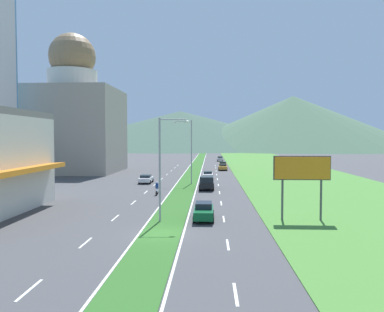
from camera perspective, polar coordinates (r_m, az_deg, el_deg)
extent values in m
plane|color=#424244|center=(31.00, -4.59, -11.40)|extent=(600.00, 600.00, 0.00)
cube|color=#2D6023|center=(90.21, 0.31, -2.07)|extent=(3.20, 240.00, 0.06)
cube|color=#477F33|center=(91.67, 13.29, -2.06)|extent=(24.00, 240.00, 0.06)
cube|color=silver|center=(21.87, -22.81, -17.71)|extent=(0.16, 2.80, 0.01)
cube|color=silver|center=(29.52, -15.39, -12.21)|extent=(0.16, 2.80, 0.01)
cube|color=silver|center=(37.60, -11.24, -8.92)|extent=(0.16, 2.80, 0.01)
cube|color=silver|center=(45.88, -8.61, -6.79)|extent=(0.16, 2.80, 0.01)
cube|color=silver|center=(54.28, -6.80, -5.30)|extent=(0.16, 2.80, 0.01)
cube|color=silver|center=(62.73, -5.49, -4.21)|extent=(0.16, 2.80, 0.01)
cube|color=silver|center=(71.24, -4.49, -3.37)|extent=(0.16, 2.80, 0.01)
cube|color=silver|center=(79.77, -3.70, -2.72)|extent=(0.16, 2.80, 0.01)
cube|color=silver|center=(88.32, -3.07, -2.19)|extent=(0.16, 2.80, 0.01)
cube|color=silver|center=(96.88, -2.55, -1.75)|extent=(0.16, 2.80, 0.01)
cube|color=silver|center=(105.46, -2.11, -1.39)|extent=(0.16, 2.80, 0.01)
cube|color=silver|center=(19.97, 6.44, -19.52)|extent=(0.16, 2.80, 0.01)
cube|color=silver|center=(28.14, 5.29, -12.86)|extent=(0.16, 2.80, 0.01)
cube|color=silver|center=(36.53, 4.69, -9.22)|extent=(0.16, 2.80, 0.01)
cube|color=silver|center=(45.01, 4.32, -6.95)|extent=(0.16, 2.80, 0.01)
cube|color=silver|center=(53.54, 4.07, -5.40)|extent=(0.16, 2.80, 0.01)
cube|color=silver|center=(62.10, 3.90, -4.27)|extent=(0.16, 2.80, 0.01)
cube|color=silver|center=(70.68, 3.76, -3.42)|extent=(0.16, 2.80, 0.01)
cube|color=silver|center=(79.27, 3.65, -2.75)|extent=(0.16, 2.80, 0.01)
cube|color=silver|center=(87.87, 3.57, -2.22)|extent=(0.16, 2.80, 0.01)
cube|color=silver|center=(96.47, 3.50, -1.77)|extent=(0.16, 2.80, 0.01)
cube|color=silver|center=(105.08, 3.44, -1.41)|extent=(0.16, 2.80, 0.01)
cube|color=silver|center=(90.31, -0.80, -2.08)|extent=(0.16, 240.00, 0.01)
cube|color=silver|center=(90.16, 1.42, -2.09)|extent=(0.16, 240.00, 0.01)
cube|color=orange|center=(40.11, -24.68, -2.09)|extent=(2.82, 18.15, 0.64)
cube|color=#9E9384|center=(89.58, -17.06, 3.60)|extent=(19.76, 19.76, 18.24)
cylinder|color=beige|center=(90.46, -17.16, 10.67)|extent=(10.58, 10.58, 4.03)
sphere|color=olive|center=(91.30, -17.21, 13.80)|extent=(10.07, 10.07, 10.07)
cube|color=silver|center=(114.68, -14.99, 3.86)|extent=(12.20, 12.20, 20.06)
cone|color=#516B56|center=(326.79, -19.13, 3.68)|extent=(136.39, 136.39, 27.80)
cone|color=#3D5647|center=(286.32, -1.72, 3.91)|extent=(205.87, 205.87, 27.01)
cone|color=#47664C|center=(265.62, 14.64, 4.78)|extent=(162.32, 162.32, 34.97)
cylinder|color=#99999E|center=(34.66, -4.77, -2.08)|extent=(0.18, 0.18, 9.33)
cylinder|color=#99999E|center=(34.50, -2.82, 5.40)|extent=(2.38, 0.21, 0.10)
ellipsoid|color=silver|center=(34.45, -0.83, 5.08)|extent=(0.56, 0.28, 0.20)
cylinder|color=#99999E|center=(62.80, -0.08, 0.55)|extent=(0.18, 0.18, 10.36)
cylinder|color=#99999E|center=(62.86, -1.34, 5.14)|extent=(2.75, 0.16, 0.10)
ellipsoid|color=silver|center=(62.94, -2.59, 4.95)|extent=(0.56, 0.28, 0.20)
cylinder|color=#4C4C51|center=(36.44, 13.15, -6.28)|extent=(0.20, 0.20, 3.80)
cylinder|color=#4C4C51|center=(37.22, 18.45, -6.16)|extent=(0.20, 0.20, 3.80)
cube|color=orange|center=(36.36, 15.92, -1.72)|extent=(4.96, 0.16, 2.01)
cube|color=#4C4C51|center=(36.47, 15.88, -1.71)|extent=(5.16, 0.08, 2.21)
cube|color=silver|center=(71.02, 2.35, -2.87)|extent=(1.76, 4.52, 0.65)
cube|color=black|center=(71.16, 2.35, -2.43)|extent=(1.52, 1.99, 0.40)
cylinder|color=black|center=(69.66, 3.04, -3.25)|extent=(0.22, 0.64, 0.64)
cylinder|color=black|center=(69.67, 1.64, -3.24)|extent=(0.22, 0.64, 0.64)
cylinder|color=black|center=(72.45, 3.03, -3.02)|extent=(0.22, 0.64, 0.64)
cylinder|color=black|center=(72.46, 1.69, -3.01)|extent=(0.22, 0.64, 0.64)
cube|color=silver|center=(64.94, -6.79, -3.42)|extent=(1.89, 4.45, 0.63)
cube|color=black|center=(64.71, -6.82, -2.96)|extent=(1.62, 1.96, 0.44)
cylinder|color=black|center=(66.47, -7.36, -3.55)|extent=(0.22, 0.64, 0.64)
cylinder|color=black|center=(66.18, -5.81, -3.57)|extent=(0.22, 0.64, 0.64)
cylinder|color=black|center=(63.78, -7.80, -3.82)|extent=(0.22, 0.64, 0.64)
cylinder|color=black|center=(63.47, -6.19, -3.84)|extent=(0.22, 0.64, 0.64)
cube|color=#C6842D|center=(89.93, 4.55, -1.68)|extent=(1.89, 4.13, 0.70)
cube|color=black|center=(90.05, 4.55, -1.32)|extent=(1.63, 1.82, 0.42)
cylinder|color=black|center=(88.72, 5.16, -1.97)|extent=(0.22, 0.64, 0.64)
cylinder|color=black|center=(88.66, 3.99, -1.97)|extent=(0.22, 0.64, 0.64)
cylinder|color=black|center=(91.26, 5.10, -1.84)|extent=(0.22, 0.64, 0.64)
cylinder|color=black|center=(91.21, 3.96, -1.84)|extent=(0.22, 0.64, 0.64)
cube|color=#0C5128|center=(36.04, 1.73, -8.27)|extent=(1.74, 4.69, 0.74)
cube|color=black|center=(36.11, 1.74, -7.23)|extent=(1.50, 2.06, 0.53)
cylinder|color=black|center=(34.68, 3.08, -9.33)|extent=(0.22, 0.64, 0.64)
cylinder|color=black|center=(34.71, 0.29, -9.32)|extent=(0.22, 0.64, 0.64)
cylinder|color=black|center=(37.53, 3.06, -8.41)|extent=(0.22, 0.64, 0.64)
cylinder|color=black|center=(37.56, 0.49, -8.39)|extent=(0.22, 0.64, 0.64)
cube|color=#C6842D|center=(96.75, 4.55, -1.35)|extent=(1.88, 4.45, 0.76)
cube|color=black|center=(96.89, 4.55, -0.98)|extent=(1.62, 1.96, 0.46)
cylinder|color=black|center=(95.44, 5.12, -1.64)|extent=(0.22, 0.64, 0.64)
cylinder|color=black|center=(95.38, 4.03, -1.64)|extent=(0.22, 0.64, 0.64)
cylinder|color=black|center=(98.19, 5.05, -1.52)|extent=(0.22, 0.64, 0.64)
cylinder|color=black|center=(98.13, 4.00, -1.52)|extent=(0.22, 0.64, 0.64)
cube|color=#B2B2B7|center=(124.11, 4.16, -0.45)|extent=(1.80, 4.03, 0.77)
cube|color=black|center=(124.24, 4.16, -0.16)|extent=(1.54, 1.77, 0.47)
cylinder|color=black|center=(122.91, 4.57, -0.66)|extent=(0.22, 0.64, 0.64)
cylinder|color=black|center=(122.87, 3.77, -0.66)|extent=(0.22, 0.64, 0.64)
cylinder|color=black|center=(125.40, 4.54, -0.60)|extent=(0.22, 0.64, 0.64)
cylinder|color=black|center=(125.36, 3.75, -0.59)|extent=(0.22, 0.64, 0.64)
cube|color=black|center=(56.90, 2.17, -4.10)|extent=(2.00, 5.40, 0.80)
cube|color=black|center=(55.22, 2.15, -3.48)|extent=(1.84, 2.00, 0.80)
cube|color=black|center=(57.92, 3.11, -3.37)|extent=(0.10, 3.20, 0.44)
cube|color=black|center=(57.94, 1.25, -3.36)|extent=(0.10, 3.20, 0.44)
cube|color=black|center=(59.46, 2.20, -3.21)|extent=(1.84, 0.10, 0.44)
cylinder|color=black|center=(55.34, 3.15, -4.72)|extent=(0.26, 0.80, 0.80)
cylinder|color=black|center=(55.36, 1.15, -4.71)|extent=(0.26, 0.80, 0.80)
cylinder|color=black|center=(58.55, 3.13, -4.31)|extent=(0.26, 0.80, 0.80)
cylinder|color=black|center=(58.57, 1.24, -4.30)|extent=(0.26, 0.80, 0.80)
cylinder|color=black|center=(52.22, -5.06, -5.28)|extent=(0.10, 0.60, 0.60)
cylinder|color=black|center=(50.85, -5.28, -5.50)|extent=(0.12, 0.60, 0.60)
cube|color=silver|center=(51.51, -5.17, -5.20)|extent=(0.20, 1.12, 0.25)
ellipsoid|color=silver|center=(51.66, -5.14, -4.78)|extent=(0.24, 0.44, 0.24)
cube|color=navy|center=(51.32, -5.19, -4.41)|extent=(0.36, 0.28, 0.70)
sphere|color=silver|center=(51.31, -5.18, -3.88)|extent=(0.26, 0.26, 0.26)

